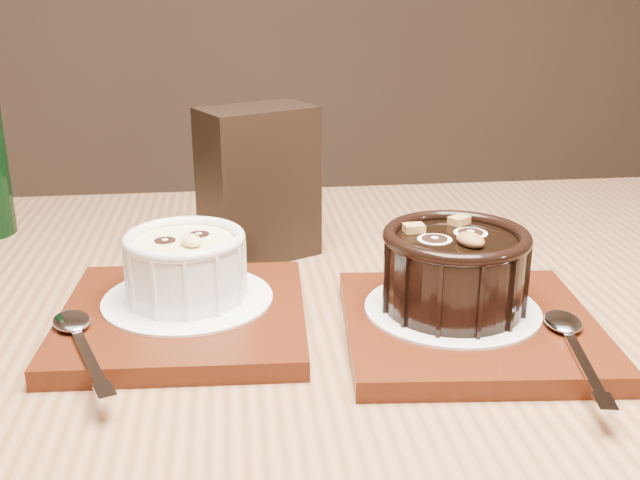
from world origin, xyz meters
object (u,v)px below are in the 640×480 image
Objects in this scene: tray_left at (184,317)px; tray_right at (469,327)px; ramekin_dark at (455,266)px; condiment_stand at (258,184)px; table at (313,438)px; ramekin_white at (186,263)px.

tray_left and tray_right have the same top height.
ramekin_dark is 0.77× the size of condiment_stand.
condiment_stand is (0.07, 0.14, 0.06)m from tray_left.
condiment_stand reaches higher than ramekin_dark.
tray_left is 0.17m from condiment_stand.
tray_right is (0.11, -0.02, 0.10)m from table.
ramekin_dark is at bearing -54.90° from condiment_stand.
table is at bearing -16.91° from tray_left.
tray_left is at bearing 165.69° from tray_right.
ramekin_dark reaches higher than ramekin_white.
tray_right is at bearing -40.30° from ramekin_white.
tray_right is 0.24m from condiment_stand.
tray_right is 1.29× the size of condiment_stand.
condiment_stand is (0.07, 0.13, 0.02)m from ramekin_white.
ramekin_dark is at bearing -36.93° from ramekin_white.
table is 0.24m from condiment_stand.
condiment_stand is at bearing 97.34° from table.
tray_left reaches higher than table.
condiment_stand reaches higher than tray_left.
ramekin_white is at bearing -117.99° from condiment_stand.
table is 13.54× the size of ramekin_white.
tray_right is at bearing -14.31° from tray_left.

